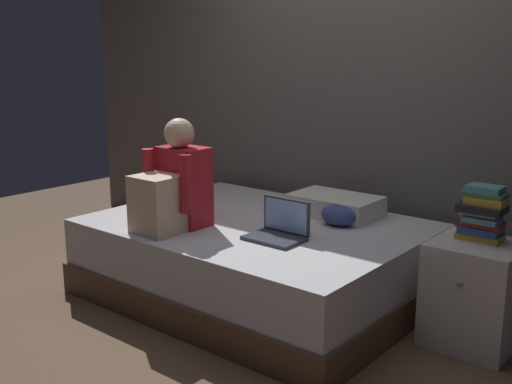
{
  "coord_description": "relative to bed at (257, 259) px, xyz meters",
  "views": [
    {
      "loc": [
        2.12,
        -2.53,
        1.52
      ],
      "look_at": [
        -0.04,
        0.1,
        0.73
      ],
      "focal_mm": 42.77,
      "sensor_mm": 36.0,
      "label": 1
    }
  ],
  "objects": [
    {
      "name": "laptop",
      "position": [
        0.32,
        -0.19,
        0.3
      ],
      "size": [
        0.32,
        0.23,
        0.22
      ],
      "color": "#333842",
      "rests_on": "bed"
    },
    {
      "name": "person_sitting",
      "position": [
        -0.3,
        -0.41,
        0.5
      ],
      "size": [
        0.39,
        0.44,
        0.66
      ],
      "color": "#B21E28",
      "rests_on": "bed"
    },
    {
      "name": "pillow",
      "position": [
        0.29,
        0.45,
        0.31
      ],
      "size": [
        0.56,
        0.36,
        0.13
      ],
      "primitive_type": "cube",
      "color": "silver",
      "rests_on": "bed"
    },
    {
      "name": "clothes_pile",
      "position": [
        0.42,
        0.32,
        0.31
      ],
      "size": [
        0.25,
        0.3,
        0.13
      ],
      "color": "#3D4C8E",
      "rests_on": "bed"
    },
    {
      "name": "book_stack",
      "position": [
        1.29,
        0.27,
        0.46
      ],
      "size": [
        0.23,
        0.18,
        0.29
      ],
      "color": "gold",
      "rests_on": "nightstand"
    },
    {
      "name": "nightstand",
      "position": [
        1.3,
        0.22,
        0.04
      ],
      "size": [
        0.44,
        0.46,
        0.56
      ],
      "color": "beige",
      "rests_on": "ground_plane"
    },
    {
      "name": "bed",
      "position": [
        0.0,
        0.0,
        0.0
      ],
      "size": [
        2.0,
        1.5,
        0.48
      ],
      "color": "brown",
      "rests_on": "ground_plane"
    },
    {
      "name": "wall_back",
      "position": [
        0.2,
        0.9,
        1.11
      ],
      "size": [
        5.6,
        0.1,
        2.7
      ],
      "primitive_type": "cube",
      "color": "#605B56",
      "rests_on": "ground_plane"
    },
    {
      "name": "ground_plane",
      "position": [
        0.2,
        -0.3,
        -0.24
      ],
      "size": [
        8.0,
        8.0,
        0.0
      ],
      "primitive_type": "plane",
      "color": "brown"
    }
  ]
}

